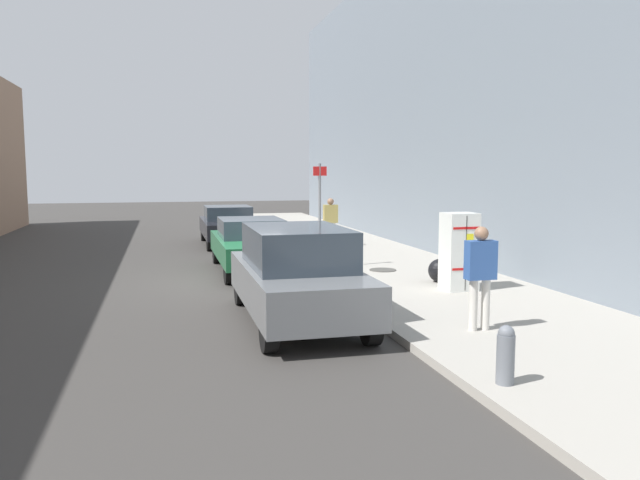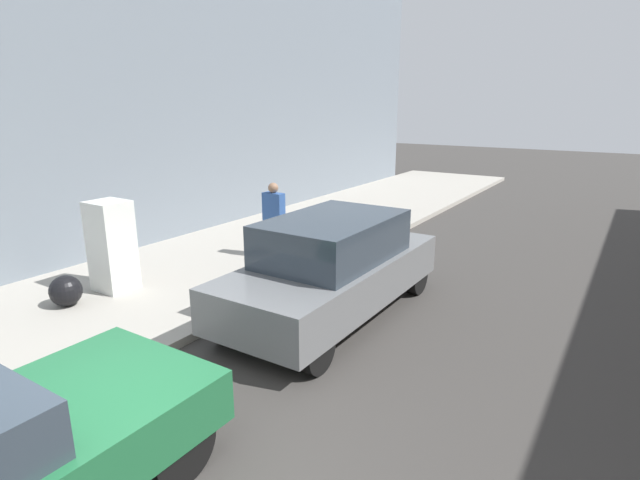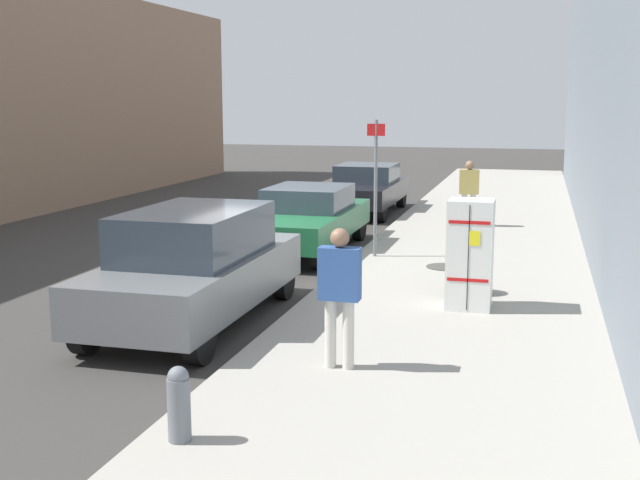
{
  "view_description": "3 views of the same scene",
  "coord_description": "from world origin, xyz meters",
  "views": [
    {
      "loc": [
        1.76,
        15.23,
        2.73
      ],
      "look_at": [
        -1.93,
        0.58,
        1.04
      ],
      "focal_mm": 35.0,
      "sensor_mm": 36.0,
      "label": 1
    },
    {
      "loc": [
        3.6,
        -2.35,
        3.53
      ],
      "look_at": [
        -1.0,
        4.76,
        1.19
      ],
      "focal_mm": 28.0,
      "sensor_mm": 36.0,
      "label": 2
    },
    {
      "loc": [
        -5.37,
        15.17,
        3.33
      ],
      "look_at": [
        -1.69,
        1.64,
        0.84
      ],
      "focal_mm": 45.0,
      "sensor_mm": 36.0,
      "label": 3
    }
  ],
  "objects": [
    {
      "name": "manhole_cover",
      "position": [
        -3.73,
        0.08,
        0.15
      ],
      "size": [
        0.7,
        0.7,
        0.02
      ],
      "primitive_type": "cylinder",
      "color": "#47443F",
      "rests_on": "sidewalk_slab"
    },
    {
      "name": "fire_hydrant",
      "position": [
        -2.22,
        8.64,
        0.51
      ],
      "size": [
        0.22,
        0.22,
        0.73
      ],
      "color": "slate",
      "rests_on": "sidewalk_slab"
    },
    {
      "name": "discarded_refrigerator",
      "position": [
        -4.43,
        2.98,
        0.98
      ],
      "size": [
        0.68,
        0.64,
        1.68
      ],
      "color": "silver",
      "rests_on": "sidewalk_slab"
    },
    {
      "name": "street_sign_post",
      "position": [
        -2.23,
        -0.65,
        1.68
      ],
      "size": [
        0.36,
        0.07,
        2.77
      ],
      "color": "slate",
      "rests_on": "sidewalk_slab"
    },
    {
      "name": "parked_sedan_dark",
      "position": [
        -0.53,
        -7.69,
        0.74
      ],
      "size": [
        1.85,
        4.43,
        1.41
      ],
      "color": "black",
      "rests_on": "ground"
    },
    {
      "name": "parked_sedan_green",
      "position": [
        -0.53,
        -1.47,
        0.75
      ],
      "size": [
        1.87,
        4.74,
        1.42
      ],
      "color": "#1E6038",
      "rests_on": "ground"
    },
    {
      "name": "pedestrian_walking_far",
      "position": [
        -3.18,
        6.23,
        1.12
      ],
      "size": [
        0.49,
        0.23,
        1.7
      ],
      "rotation": [
        0.0,
        0.0,
        4.45
      ],
      "color": "beige",
      "rests_on": "sidewalk_slab"
    },
    {
      "name": "trash_bag",
      "position": [
        -4.44,
        2.02,
        0.41
      ],
      "size": [
        0.54,
        0.54,
        0.54
      ],
      "primitive_type": "sphere",
      "color": "black",
      "rests_on": "sidewalk_slab"
    },
    {
      "name": "pedestrian_standing_near",
      "position": [
        -3.73,
        -5.12,
        1.09
      ],
      "size": [
        0.48,
        0.22,
        1.65
      ],
      "rotation": [
        0.0,
        0.0,
        2.35
      ],
      "color": "beige",
      "rests_on": "sidewalk_slab"
    },
    {
      "name": "sidewalk_slab",
      "position": [
        -4.1,
        0.0,
        0.07
      ],
      "size": [
        4.6,
        44.0,
        0.14
      ],
      "primitive_type": "cube",
      "color": "#9E998E",
      "rests_on": "ground"
    },
    {
      "name": "ground_plane",
      "position": [
        0.0,
        0.0,
        0.0
      ],
      "size": [
        80.0,
        80.0,
        0.0
      ],
      "primitive_type": "plane",
      "color": "#383533"
    },
    {
      "name": "parked_suv_gray",
      "position": [
        -0.53,
        4.44,
        0.88
      ],
      "size": [
        1.87,
        4.62,
        1.72
      ],
      "color": "slate",
      "rests_on": "ground"
    }
  ]
}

